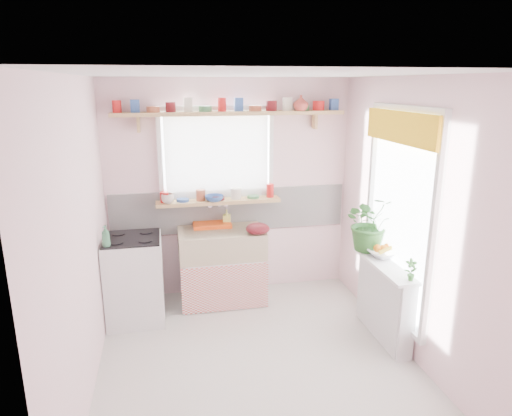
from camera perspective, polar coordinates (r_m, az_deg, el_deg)
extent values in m
plane|color=beige|center=(4.34, 0.27, -18.80)|extent=(3.20, 3.20, 0.00)
plane|color=white|center=(3.59, 0.33, 16.40)|extent=(3.20, 3.20, 0.00)
plane|color=#FFD5DD|center=(5.30, -3.27, 2.40)|extent=(2.80, 0.00, 2.80)
plane|color=#FFD5DD|center=(2.37, 8.58, -14.82)|extent=(2.80, 0.00, 2.80)
plane|color=#FFD5DD|center=(3.76, -21.10, -4.06)|extent=(0.00, 3.20, 3.20)
plane|color=#FFD5DD|center=(4.28, 18.97, -1.58)|extent=(0.00, 3.20, 3.20)
cube|color=white|center=(5.35, -3.21, -0.25)|extent=(2.74, 0.03, 0.50)
cube|color=pink|center=(5.40, -3.17, -2.30)|extent=(2.74, 0.02, 0.12)
cube|color=white|center=(5.20, -4.98, 6.60)|extent=(1.20, 0.01, 1.00)
cube|color=white|center=(5.14, -4.89, 6.50)|extent=(1.15, 0.02, 0.95)
cube|color=white|center=(4.44, 17.63, -0.85)|extent=(0.01, 1.10, 1.90)
cube|color=yellow|center=(4.26, 17.50, 9.61)|extent=(0.03, 1.20, 0.28)
cube|color=white|center=(5.31, -4.25, -8.72)|extent=(0.85, 0.55, 0.55)
cube|color=#D5483E|center=(5.05, -3.83, -9.99)|extent=(0.95, 0.02, 0.53)
cube|color=#C4B28F|center=(5.15, -4.34, -4.39)|extent=(0.95, 0.55, 0.30)
cylinder|color=silver|center=(5.27, -4.78, 0.61)|extent=(0.03, 0.22, 0.03)
cube|color=white|center=(4.99, -14.91, -8.65)|extent=(0.58, 0.58, 0.90)
cube|color=black|center=(4.83, -15.28, -3.70)|extent=(0.56, 0.56, 0.02)
cylinder|color=black|center=(4.70, -17.09, -4.16)|extent=(0.14, 0.14, 0.01)
cylinder|color=black|center=(4.68, -13.68, -3.99)|extent=(0.14, 0.14, 0.01)
cylinder|color=black|center=(4.97, -16.82, -3.10)|extent=(0.14, 0.14, 0.01)
cylinder|color=black|center=(4.94, -13.59, -2.94)|extent=(0.14, 0.14, 0.01)
cube|color=white|center=(4.71, 15.73, -11.20)|extent=(0.15, 0.90, 0.75)
cube|color=white|center=(4.54, 15.74, -6.90)|extent=(0.22, 0.95, 0.03)
cube|color=tan|center=(5.19, -4.70, 0.85)|extent=(1.40, 0.22, 0.04)
cube|color=tan|center=(5.05, -3.20, 11.74)|extent=(2.52, 0.24, 0.04)
cylinder|color=red|center=(5.01, -17.00, 12.01)|extent=(0.11, 0.11, 0.12)
cylinder|color=#3359A5|center=(5.00, -14.88, 12.15)|extent=(0.11, 0.11, 0.12)
cylinder|color=#A55133|center=(4.99, -12.73, 11.94)|extent=(0.11, 0.11, 0.06)
cylinder|color=#590F14|center=(4.99, -10.62, 12.39)|extent=(0.11, 0.11, 0.12)
cylinder|color=silver|center=(5.00, -8.49, 12.49)|extent=(0.11, 0.11, 0.12)
cylinder|color=#3F7F4C|center=(5.01, -6.36, 12.22)|extent=(0.11, 0.11, 0.06)
cylinder|color=red|center=(5.03, -4.26, 12.63)|extent=(0.11, 0.11, 0.12)
cylinder|color=#3359A5|center=(5.06, -2.17, 12.67)|extent=(0.11, 0.11, 0.12)
cylinder|color=#A55133|center=(5.09, -0.11, 12.36)|extent=(0.11, 0.11, 0.06)
cylinder|color=#590F14|center=(5.13, 1.93, 12.71)|extent=(0.11, 0.11, 0.12)
cylinder|color=silver|center=(5.18, 3.93, 12.70)|extent=(0.11, 0.11, 0.12)
cylinder|color=#3F7F4C|center=(5.23, 5.89, 12.36)|extent=(0.11, 0.11, 0.06)
cylinder|color=red|center=(5.28, 7.83, 12.65)|extent=(0.11, 0.11, 0.12)
cylinder|color=#3359A5|center=(5.35, 9.71, 12.61)|extent=(0.11, 0.11, 0.12)
cylinder|color=red|center=(5.14, -11.59, 1.35)|extent=(0.11, 0.11, 0.12)
cylinder|color=#3359A5|center=(5.14, -9.29, 1.47)|extent=(0.11, 0.11, 0.12)
cylinder|color=#A55133|center=(5.16, -6.99, 1.26)|extent=(0.11, 0.11, 0.06)
cylinder|color=#590F14|center=(5.17, -4.72, 1.70)|extent=(0.11, 0.11, 0.12)
cylinder|color=silver|center=(5.20, -2.45, 1.82)|extent=(0.11, 0.11, 0.12)
cylinder|color=#3F7F4C|center=(5.24, -0.22, 1.60)|extent=(0.11, 0.11, 0.06)
cylinder|color=red|center=(5.28, 1.98, 2.03)|extent=(0.11, 0.11, 0.12)
cube|color=#F25215|center=(5.27, -5.55, -1.97)|extent=(0.43, 0.32, 0.04)
ellipsoid|color=#530E15|center=(4.95, 0.22, -2.60)|extent=(0.33, 0.33, 0.12)
imported|color=#2A5F26|center=(4.77, 14.08, -1.77)|extent=(0.56, 0.49, 0.59)
imported|color=silver|center=(4.68, 15.55, -5.57)|extent=(0.33, 0.33, 0.07)
imported|color=#35702C|center=(4.20, 18.81, -7.33)|extent=(0.12, 0.09, 0.20)
imported|color=#EFF26B|center=(5.27, -3.68, -1.18)|extent=(0.10, 0.10, 0.18)
imported|color=beige|center=(5.08, -10.99, 1.15)|extent=(0.14, 0.14, 0.11)
imported|color=#3660B1|center=(5.11, -5.23, 1.22)|extent=(0.26, 0.26, 0.07)
imported|color=#B54237|center=(5.15, 5.63, 12.94)|extent=(0.21, 0.21, 0.17)
imported|color=#3F7F57|center=(4.60, -18.27, -3.36)|extent=(0.11, 0.11, 0.21)
sphere|color=orange|center=(4.66, 15.60, -4.92)|extent=(0.08, 0.08, 0.08)
sphere|color=orange|center=(4.72, 16.09, -4.73)|extent=(0.08, 0.08, 0.08)
sphere|color=orange|center=(4.66, 14.94, -4.89)|extent=(0.08, 0.08, 0.08)
cylinder|color=gold|center=(4.63, 16.11, -4.98)|extent=(0.18, 0.04, 0.10)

